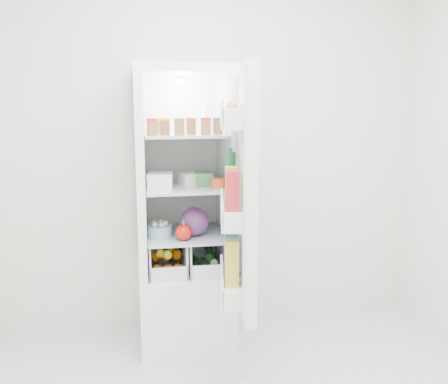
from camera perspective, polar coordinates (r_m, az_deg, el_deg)
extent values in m
cube|color=silver|center=(3.47, -1.85, 5.63)|extent=(3.00, 0.02, 2.60)
cube|color=white|center=(3.41, -4.40, -12.70)|extent=(0.60, 0.60, 0.50)
cube|color=white|center=(3.15, -4.80, 13.77)|extent=(0.60, 0.60, 0.05)
cube|color=white|center=(3.45, -5.08, 2.64)|extent=(0.60, 0.05, 1.25)
cube|color=white|center=(3.16, -9.59, 1.84)|extent=(0.05, 0.60, 1.25)
cube|color=white|center=(3.22, 0.26, 2.12)|extent=(0.05, 0.60, 1.25)
cube|color=white|center=(3.42, -5.04, 2.57)|extent=(0.50, 0.01, 1.25)
sphere|color=white|center=(3.36, -5.14, 12.44)|extent=(0.05, 0.05, 0.05)
cube|color=#AEC1CB|center=(3.23, -4.48, -4.84)|extent=(0.49, 0.53, 0.01)
cube|color=#AEC1CB|center=(3.16, -4.55, 0.58)|extent=(0.49, 0.53, 0.02)
cube|color=#AEC1CB|center=(3.13, -4.64, 6.55)|extent=(0.49, 0.53, 0.02)
cylinder|color=#B21919|center=(2.97, -8.26, 7.26)|extent=(0.06, 0.06, 0.08)
cylinder|color=gold|center=(3.03, -6.77, 7.34)|extent=(0.06, 0.06, 0.08)
cylinder|color=#267226|center=(2.95, -5.11, 7.30)|extent=(0.06, 0.06, 0.08)
cylinder|color=brown|center=(3.06, -3.78, 7.43)|extent=(0.06, 0.06, 0.08)
cylinder|color=#B21919|center=(3.00, -2.10, 7.38)|extent=(0.06, 0.06, 0.08)
cylinder|color=#194C8C|center=(3.07, -0.74, 7.45)|extent=(0.06, 0.06, 0.08)
cylinder|color=#BF8C19|center=(3.21, -7.70, 7.48)|extent=(0.06, 0.06, 0.08)
cylinder|color=white|center=(3.23, -2.09, 8.26)|extent=(0.06, 0.06, 0.16)
cube|color=white|center=(3.08, -7.31, 1.30)|extent=(0.17, 0.17, 0.10)
cube|color=white|center=(3.19, -3.88, 1.52)|extent=(0.17, 0.17, 0.08)
cylinder|color=#DD4A21|center=(3.07, -0.71, 1.01)|extent=(0.11, 0.11, 0.06)
cube|color=#3D8747|center=(3.18, -2.33, 1.55)|extent=(0.11, 0.15, 0.08)
sphere|color=#521C4C|center=(3.15, -3.42, -3.39)|extent=(0.18, 0.18, 0.18)
sphere|color=red|center=(3.05, -4.64, -4.64)|extent=(0.10, 0.10, 0.10)
cylinder|color=#90C8D7|center=(3.15, -7.37, -4.48)|extent=(0.16, 0.16, 0.07)
sphere|color=orange|center=(3.16, -7.62, -8.87)|extent=(0.07, 0.07, 0.07)
sphere|color=orange|center=(3.16, -6.43, -8.82)|extent=(0.07, 0.07, 0.07)
sphere|color=orange|center=(3.17, -5.25, -8.77)|extent=(0.07, 0.07, 0.07)
sphere|color=orange|center=(3.26, -7.75, -7.26)|extent=(0.07, 0.07, 0.07)
sphere|color=orange|center=(3.26, -6.60, -7.22)|extent=(0.07, 0.07, 0.07)
sphere|color=orange|center=(3.26, -5.45, -7.17)|extent=(0.07, 0.07, 0.07)
sphere|color=yellow|center=(3.19, -7.26, -6.97)|extent=(0.06, 0.06, 0.06)
sphere|color=yellow|center=(3.30, -6.15, -6.36)|extent=(0.06, 0.06, 0.06)
sphere|color=yellow|center=(3.15, -6.49, -7.16)|extent=(0.06, 0.06, 0.06)
cylinder|color=#184617|center=(3.30, -2.99, -8.14)|extent=(0.09, 0.21, 0.05)
cylinder|color=#184617|center=(3.34, -1.74, -6.99)|extent=(0.08, 0.21, 0.05)
sphere|color=white|center=(3.19, -1.98, -8.78)|extent=(0.05, 0.05, 0.05)
sphere|color=white|center=(3.21, -1.15, -8.11)|extent=(0.05, 0.05, 0.05)
cube|color=white|center=(2.64, 2.79, 0.29)|extent=(0.16, 0.60, 1.30)
cube|color=white|center=(2.63, 2.03, 0.29)|extent=(0.10, 0.55, 1.26)
cube|color=white|center=(2.59, 0.97, 8.47)|extent=(0.19, 0.51, 0.10)
cube|color=white|center=(2.66, 0.94, -2.37)|extent=(0.19, 0.51, 0.10)
cube|color=white|center=(2.77, 0.91, -10.46)|extent=(0.19, 0.51, 0.10)
sphere|color=#A97D4C|center=(2.47, 0.94, 9.77)|extent=(0.05, 0.05, 0.05)
sphere|color=#A97D4C|center=(2.55, 0.88, 9.79)|extent=(0.05, 0.05, 0.05)
sphere|color=#A97D4C|center=(2.63, 0.82, 9.81)|extent=(0.05, 0.05, 0.05)
sphere|color=#A97D4C|center=(2.71, 0.77, 9.82)|extent=(0.05, 0.05, 0.05)
sphere|color=#A97D4C|center=(2.79, 0.72, 9.84)|extent=(0.05, 0.05, 0.05)
cylinder|color=#18562E|center=(2.77, 0.73, 1.95)|extent=(0.06, 0.06, 0.26)
cube|color=yellow|center=(2.60, 0.85, 0.71)|extent=(0.07, 0.07, 0.20)
cube|color=red|center=(2.45, 0.96, 0.13)|extent=(0.07, 0.07, 0.20)
cube|color=silver|center=(2.86, 0.71, -6.21)|extent=(0.08, 0.08, 0.24)
cube|color=#2788C4|center=(2.72, 0.81, -7.11)|extent=(0.08, 0.08, 0.24)
cube|color=gold|center=(2.57, 0.91, -8.11)|extent=(0.08, 0.08, 0.24)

